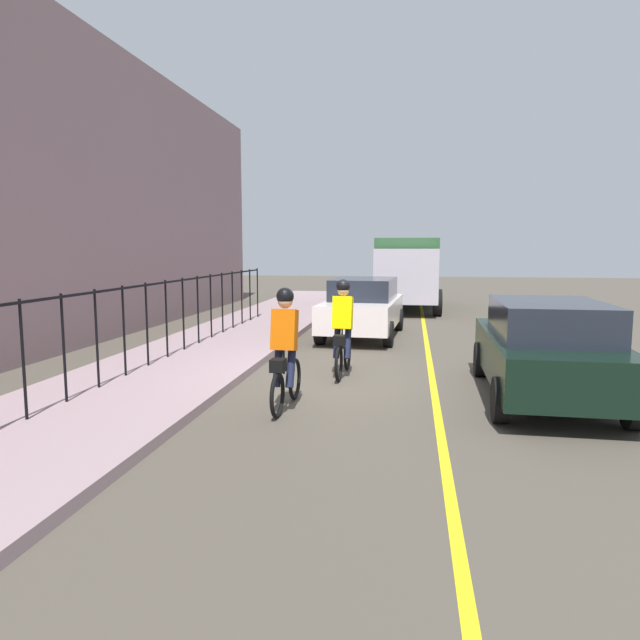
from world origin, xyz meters
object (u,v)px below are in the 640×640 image
at_px(patrol_sedan, 546,348).
at_px(box_truck_background, 407,270).
at_px(cyclist_follow, 285,349).
at_px(cyclist_lead, 343,328).
at_px(parked_sedan_rear, 363,307).

xyz_separation_m(patrol_sedan, box_truck_background, (13.88, 2.33, 0.73)).
bearing_deg(cyclist_follow, cyclist_lead, -11.54).
bearing_deg(cyclist_follow, box_truck_background, -4.03).
height_order(cyclist_lead, box_truck_background, box_truck_background).
bearing_deg(parked_sedan_rear, patrol_sedan, 32.55).
xyz_separation_m(cyclist_lead, patrol_sedan, (-1.14, -3.38, -0.09)).
bearing_deg(patrol_sedan, cyclist_lead, 72.59).
relative_size(cyclist_follow, patrol_sedan, 0.41).
bearing_deg(parked_sedan_rear, cyclist_lead, 3.90).
xyz_separation_m(cyclist_follow, box_truck_background, (15.12, -1.63, 0.64)).
bearing_deg(cyclist_lead, parked_sedan_rear, 2.49).
bearing_deg(cyclist_follow, parked_sedan_rear, -2.11).
bearing_deg(parked_sedan_rear, cyclist_follow, -0.70).
bearing_deg(box_truck_background, cyclist_lead, -4.82).
xyz_separation_m(cyclist_lead, cyclist_follow, (-2.38, 0.58, 0.00)).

